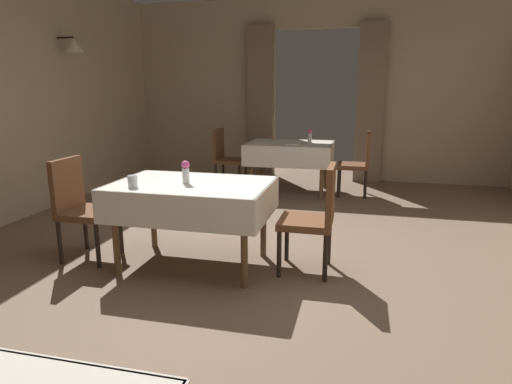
{
  "coord_description": "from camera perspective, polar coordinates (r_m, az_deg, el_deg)",
  "views": [
    {
      "loc": [
        0.81,
        -3.44,
        1.54
      ],
      "look_at": [
        -0.13,
        0.45,
        0.59
      ],
      "focal_mm": 30.62,
      "sensor_mm": 36.0,
      "label": 1
    }
  ],
  "objects": [
    {
      "name": "plate_far_b",
      "position": [
        6.4,
        4.7,
        6.3
      ],
      "size": [
        0.18,
        0.18,
        0.01
      ],
      "primitive_type": "cylinder",
      "color": "white",
      "rests_on": "dining_table_far"
    },
    {
      "name": "chair_mid_right",
      "position": [
        3.7,
        7.8,
        -2.83
      ],
      "size": [
        0.45,
        0.44,
        0.93
      ],
      "color": "black",
      "rests_on": "ground"
    },
    {
      "name": "wall_back",
      "position": [
        7.66,
        7.72,
        13.09
      ],
      "size": [
        6.4,
        0.27,
        3.0
      ],
      "color": "tan",
      "rests_on": "ground"
    },
    {
      "name": "chair_far_left",
      "position": [
        6.87,
        -3.97,
        4.77
      ],
      "size": [
        0.44,
        0.44,
        0.93
      ],
      "color": "black",
      "rests_on": "ground"
    },
    {
      "name": "chair_mid_left",
      "position": [
        4.28,
        -21.97,
        -1.45
      ],
      "size": [
        0.44,
        0.44,
        0.93
      ],
      "color": "black",
      "rests_on": "ground"
    },
    {
      "name": "dining_table_far",
      "position": [
        6.59,
        4.46,
        5.54
      ],
      "size": [
        1.27,
        0.93,
        0.75
      ],
      "color": "brown",
      "rests_on": "ground"
    },
    {
      "name": "glass_mid_b",
      "position": [
        3.7,
        -15.82,
        1.33
      ],
      "size": [
        0.08,
        0.08,
        0.1
      ],
      "primitive_type": "cylinder",
      "color": "silver",
      "rests_on": "dining_table_mid"
    },
    {
      "name": "flower_vase_far",
      "position": [
        6.61,
        7.05,
        7.37
      ],
      "size": [
        0.07,
        0.07,
        0.2
      ],
      "color": "silver",
      "rests_on": "dining_table_far"
    },
    {
      "name": "flower_vase_mid",
      "position": [
        3.74,
        -9.17,
        2.69
      ],
      "size": [
        0.07,
        0.07,
        0.2
      ],
      "color": "silver",
      "rests_on": "dining_table_mid"
    },
    {
      "name": "chair_far_right",
      "position": [
        6.53,
        13.31,
        4.0
      ],
      "size": [
        0.44,
        0.44,
        0.93
      ],
      "color": "black",
      "rests_on": "ground"
    },
    {
      "name": "ground",
      "position": [
        3.86,
        0.33,
        -10.15
      ],
      "size": [
        10.08,
        10.08,
        0.0
      ],
      "primitive_type": "plane",
      "color": "#7A604C"
    },
    {
      "name": "dining_table_mid",
      "position": [
        3.81,
        -8.35,
        -0.24
      ],
      "size": [
        1.35,
        0.92,
        0.75
      ],
      "color": "brown",
      "rests_on": "ground"
    }
  ]
}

